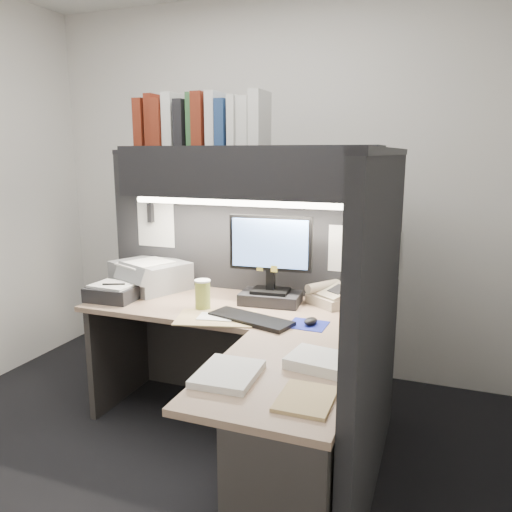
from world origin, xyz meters
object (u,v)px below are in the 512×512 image
object	(u,v)px
desk	(248,405)
printer	(151,275)
coffee_cup	(203,295)
telephone	(334,296)
notebook_stack	(114,293)
overhead_shelf	(247,172)
monitor	(270,269)
keyboard	(251,319)

from	to	relation	value
desk	printer	distance (m)	1.28
coffee_cup	telephone	bearing A→B (deg)	27.70
printer	notebook_stack	world-z (taller)	printer
overhead_shelf	telephone	xyz separation A→B (m)	(0.53, 0.06, -0.72)
desk	telephone	bearing A→B (deg)	74.12
telephone	printer	distance (m)	1.21
monitor	telephone	xyz separation A→B (m)	(0.36, 0.12, -0.16)
monitor	telephone	size ratio (longest dim) A/B	2.15
desk	notebook_stack	bearing A→B (deg)	157.80
monitor	keyboard	world-z (taller)	monitor
desk	overhead_shelf	distance (m)	1.33
monitor	keyboard	bearing A→B (deg)	-93.84
coffee_cup	printer	world-z (taller)	printer
keyboard	printer	size ratio (longest dim) A/B	1.07
printer	notebook_stack	xyz separation A→B (m)	(-0.07, -0.31, -0.05)
overhead_shelf	desk	bearing A→B (deg)	-68.21
monitor	coffee_cup	world-z (taller)	monitor
telephone	printer	bearing A→B (deg)	-140.79
telephone	coffee_cup	world-z (taller)	coffee_cup
monitor	coffee_cup	bearing A→B (deg)	-148.98
keyboard	coffee_cup	bearing A→B (deg)	179.13
keyboard	printer	distance (m)	0.95
keyboard	notebook_stack	world-z (taller)	notebook_stack
overhead_shelf	keyboard	size ratio (longest dim) A/B	3.29
monitor	telephone	distance (m)	0.41
keyboard	telephone	world-z (taller)	telephone
keyboard	printer	world-z (taller)	printer
coffee_cup	desk	bearing A→B (deg)	-44.70
notebook_stack	telephone	bearing A→B (deg)	16.55
desk	printer	xyz separation A→B (m)	(-0.98, 0.74, 0.38)
desk	monitor	distance (m)	0.86
overhead_shelf	coffee_cup	size ratio (longest dim) A/B	9.54
desk	telephone	world-z (taller)	telephone
desk	notebook_stack	distance (m)	1.18
coffee_cup	notebook_stack	distance (m)	0.60
telephone	monitor	bearing A→B (deg)	-125.01
keyboard	notebook_stack	distance (m)	0.93
keyboard	telephone	bearing A→B (deg)	68.35
overhead_shelf	telephone	size ratio (longest dim) A/B	6.32
telephone	coffee_cup	bearing A→B (deg)	-116.37
desk	monitor	size ratio (longest dim) A/B	3.22
notebook_stack	coffee_cup	bearing A→B (deg)	2.03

